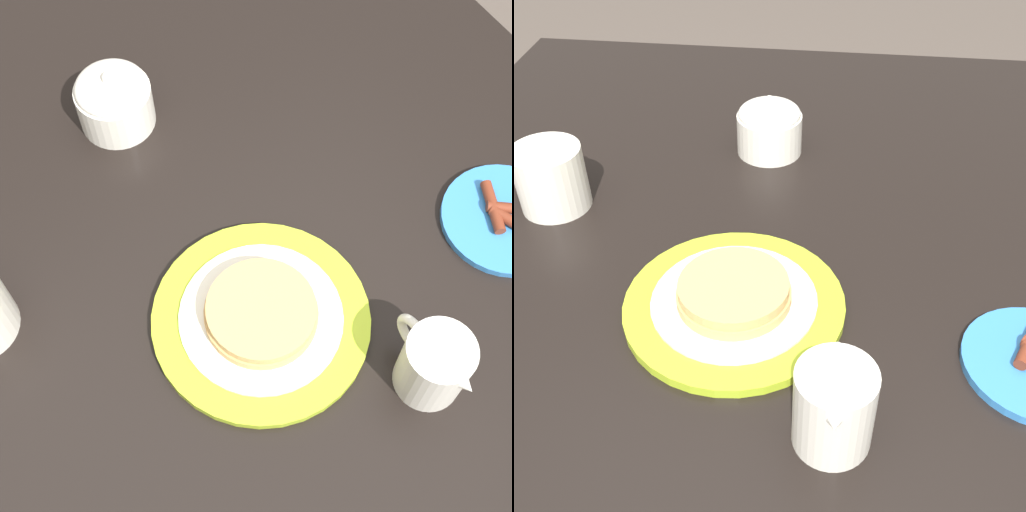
{
  "view_description": "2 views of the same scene",
  "coord_description": "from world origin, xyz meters",
  "views": [
    {
      "loc": [
        -0.3,
        0.21,
        1.61
      ],
      "look_at": [
        0.06,
        -0.03,
        0.8
      ],
      "focal_mm": 55.0,
      "sensor_mm": 36.0,
      "label": 1
    },
    {
      "loc": [
        -0.51,
        -0.1,
        1.29
      ],
      "look_at": [
        0.06,
        -0.03,
        0.8
      ],
      "focal_mm": 45.0,
      "sensor_mm": 36.0,
      "label": 2
    }
  ],
  "objects": [
    {
      "name": "creamer_pitcher",
      "position": [
        -0.16,
        -0.11,
        0.82
      ],
      "size": [
        0.12,
        0.08,
        0.1
      ],
      "color": "silver",
      "rests_on": "dining_table"
    },
    {
      "name": "coffee_mug",
      "position": [
        0.18,
        0.28,
        0.81
      ],
      "size": [
        0.13,
        0.09,
        0.09
      ],
      "color": "silver",
      "rests_on": "dining_table"
    },
    {
      "name": "sugar_bowl",
      "position": [
        0.35,
        0.01,
        0.81
      ],
      "size": [
        0.1,
        0.1,
        0.09
      ],
      "color": "silver",
      "rests_on": "dining_table"
    },
    {
      "name": "pancake_plate",
      "position": [
        -0.0,
        0.01,
        0.78
      ],
      "size": [
        0.25,
        0.25,
        0.04
      ],
      "color": "#AAC628",
      "rests_on": "dining_table"
    },
    {
      "name": "dining_table",
      "position": [
        0.0,
        0.0,
        0.67
      ],
      "size": [
        1.49,
        1.08,
        0.77
      ],
      "color": "black",
      "rests_on": "ground_plane"
    }
  ]
}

